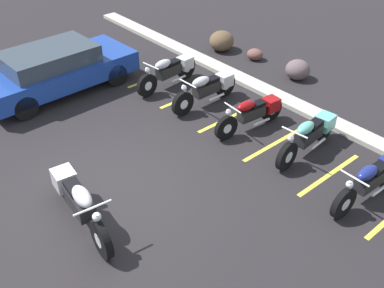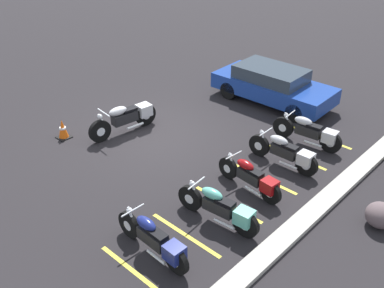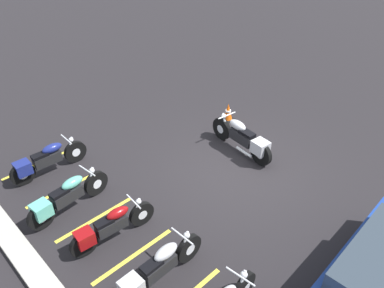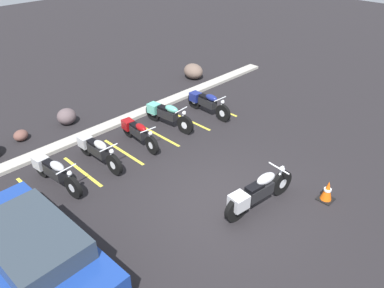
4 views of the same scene
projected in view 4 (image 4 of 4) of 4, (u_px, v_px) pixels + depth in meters
The scene contains 19 objects.
ground at pixel (225, 201), 10.15m from camera, with size 60.00×60.00×0.00m, color black.
motorcycle_silver_featured at pixel (257, 193), 9.66m from camera, with size 2.42×0.73×0.95m.
parked_bike_0 at pixel (54, 171), 10.55m from camera, with size 0.64×2.20×0.87m.
parked_bike_1 at pixel (97, 150), 11.51m from camera, with size 0.62×2.20×0.87m.
parked_bike_2 at pixel (138, 132), 12.51m from camera, with size 0.59×2.08×0.82m.
parked_bike_3 at pixel (166, 114), 13.55m from camera, with size 0.64×2.24×0.88m.
parked_bike_4 at pixel (206, 102), 14.41m from camera, with size 0.62×2.19×0.86m.
car_blue at pixel (33, 250), 7.79m from camera, with size 1.93×4.35×1.29m.
concrete_curb at pixel (105, 127), 13.55m from camera, with size 18.00×0.50×0.12m, color #A8A399.
landscape_rock_0 at pixel (193, 71), 17.61m from camera, with size 1.03×0.84×0.69m, color brown.
landscape_rock_1 at pixel (21, 135), 12.81m from camera, with size 0.52×0.44×0.36m, color brown.
landscape_rock_2 at pixel (67, 116), 13.77m from camera, with size 0.68×0.72×0.59m, color #58494C.
traffic_cone at pixel (327, 191), 10.06m from camera, with size 0.40×0.40×0.61m.
stall_line_0 at pixel (34, 194), 10.39m from camera, with size 0.10×2.10×0.00m, color gold.
stall_line_1 at pixel (82, 171), 11.32m from camera, with size 0.10×2.10×0.00m, color gold.
stall_line_2 at pixel (123, 152), 12.25m from camera, with size 0.10×2.10×0.00m, color gold.
stall_line_3 at pixel (159, 135), 13.18m from camera, with size 0.10×2.10×0.00m, color gold.
stall_line_4 at pixel (189, 121), 14.11m from camera, with size 0.10×2.10×0.00m, color gold.
stall_line_5 at pixel (216, 108), 15.04m from camera, with size 0.10×2.10×0.00m, color gold.
Camera 4 is at (-6.21, -4.87, 6.64)m, focal length 35.00 mm.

